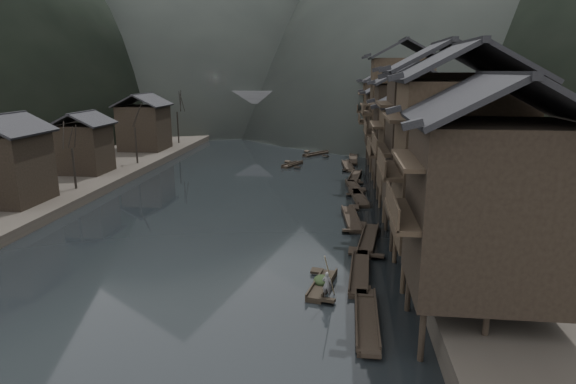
# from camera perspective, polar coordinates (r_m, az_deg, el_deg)

# --- Properties ---
(water) EXTENTS (300.00, 300.00, 0.00)m
(water) POSITION_cam_1_polar(r_m,az_deg,el_deg) (34.83, -11.43, -8.07)
(water) COLOR black
(water) RESTS_ON ground
(right_bank) EXTENTS (40.00, 200.00, 1.80)m
(right_bank) POSITION_cam_1_polar(r_m,az_deg,el_deg) (75.80, 25.33, 3.60)
(right_bank) COLOR #2D2823
(right_bank) RESTS_ON ground
(left_bank) EXTENTS (40.00, 200.00, 1.20)m
(left_bank) POSITION_cam_1_polar(r_m,az_deg,el_deg) (84.82, -26.09, 4.30)
(left_bank) COLOR #2D2823
(left_bank) RESTS_ON ground
(stilt_houses) EXTENTS (9.00, 67.60, 16.87)m
(stilt_houses) POSITION_cam_1_polar(r_m,az_deg,el_deg) (50.25, 14.51, 9.00)
(stilt_houses) COLOR black
(stilt_houses) RESTS_ON ground
(left_houses) EXTENTS (8.10, 53.20, 8.73)m
(left_houses) POSITION_cam_1_polar(r_m,az_deg,el_deg) (59.81, -24.83, 5.80)
(left_houses) COLOR black
(left_houses) RESTS_ON left_bank
(bare_trees) EXTENTS (3.99, 62.82, 7.97)m
(bare_trees) POSITION_cam_1_polar(r_m,az_deg,el_deg) (55.29, -23.43, 6.37)
(bare_trees) COLOR black
(bare_trees) RESTS_ON left_bank
(moored_sampans) EXTENTS (3.26, 55.80, 0.47)m
(moored_sampans) POSITION_cam_1_polar(r_m,az_deg,el_deg) (49.52, 8.02, -0.97)
(moored_sampans) COLOR black
(moored_sampans) RESTS_ON water
(midriver_boats) EXTENTS (6.40, 14.45, 0.45)m
(midriver_boats) POSITION_cam_1_polar(r_m,az_deg,el_deg) (72.90, 2.15, 4.03)
(midriver_boats) COLOR black
(midriver_boats) RESTS_ON water
(stone_bridge) EXTENTS (40.00, 6.00, 9.00)m
(stone_bridge) POSITION_cam_1_polar(r_m,az_deg,el_deg) (103.45, 0.63, 9.77)
(stone_bridge) COLOR #4C4C4F
(stone_bridge) RESTS_ON ground
(hero_sampan) EXTENTS (1.83, 4.77, 0.43)m
(hero_sampan) POSITION_cam_1_polar(r_m,az_deg,el_deg) (30.26, 4.07, -10.91)
(hero_sampan) COLOR black
(hero_sampan) RESTS_ON water
(cargo_heap) EXTENTS (1.04, 1.36, 0.62)m
(cargo_heap) POSITION_cam_1_polar(r_m,az_deg,el_deg) (30.23, 4.02, -9.81)
(cargo_heap) COLOR black
(cargo_heap) RESTS_ON hero_sampan
(boatman) EXTENTS (0.64, 0.49, 1.58)m
(boatman) POSITION_cam_1_polar(r_m,az_deg,el_deg) (28.36, 4.66, -10.44)
(boatman) COLOR #5E5D60
(boatman) RESTS_ON hero_sampan
(bamboo_pole) EXTENTS (0.75, 2.37, 3.83)m
(bamboo_pole) POSITION_cam_1_polar(r_m,az_deg,el_deg) (27.35, 5.19, -5.30)
(bamboo_pole) COLOR #8C7A51
(bamboo_pole) RESTS_ON boatman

